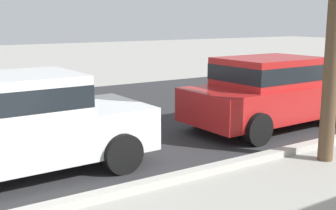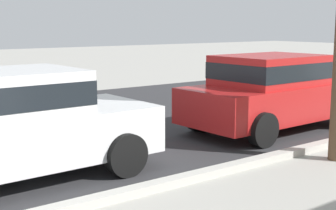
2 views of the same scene
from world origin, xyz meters
The scene contains 3 objects.
street_surface centered at (0.00, 7.50, 0.00)m, with size 60.00×9.00×0.01m, color #2D2D30.
parked_car_white centered at (-7.09, 4.47, 0.84)m, with size 4.13×1.99×1.56m.
parked_car_red centered at (-1.58, 4.47, 0.84)m, with size 4.13×1.99×1.56m.
Camera 1 is at (-8.62, -2.10, 2.37)m, focal length 46.19 mm.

